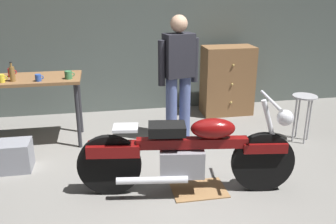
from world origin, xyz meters
name	(u,v)px	position (x,y,z in m)	size (l,w,h in m)	color
ground_plane	(178,195)	(0.00, 0.00, 0.00)	(12.00, 12.00, 0.00)	gray
back_wall	(142,15)	(0.00, 2.80, 1.55)	(8.00, 0.12, 3.10)	#56605B
workbench	(30,86)	(-1.61, 1.62, 0.79)	(1.30, 0.64, 0.90)	brown
motorcycle	(189,152)	(0.12, 0.04, 0.45)	(2.18, 0.64, 1.00)	black
person_standing	(178,73)	(0.30, 1.40, 0.93)	(0.56, 0.31, 1.67)	#505F94
shop_stool	(304,106)	(1.93, 1.03, 0.50)	(0.32, 0.32, 0.64)	#B2B2B7
wooden_dresser	(227,81)	(1.30, 2.30, 0.55)	(0.80, 0.47, 1.10)	brown
drip_tray	(199,190)	(0.24, 0.04, 0.01)	(0.56, 0.40, 0.01)	olive
storage_bin	(12,156)	(-1.76, 0.87, 0.17)	(0.44, 0.32, 0.34)	gray
mug_green_speckled	(69,75)	(-1.10, 1.46, 0.95)	(0.12, 0.09, 0.10)	#3D7F4C
mug_red_diner	(11,73)	(-1.83, 1.71, 0.95)	(0.11, 0.07, 0.11)	red
mug_yellow_tall	(2,78)	(-1.88, 1.44, 0.95)	(0.11, 0.08, 0.10)	yellow
mug_blue_enamel	(38,78)	(-1.45, 1.41, 0.94)	(0.10, 0.07, 0.09)	#2D51AD
bottle	(12,74)	(-1.76, 1.46, 1.00)	(0.06, 0.06, 0.24)	olive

